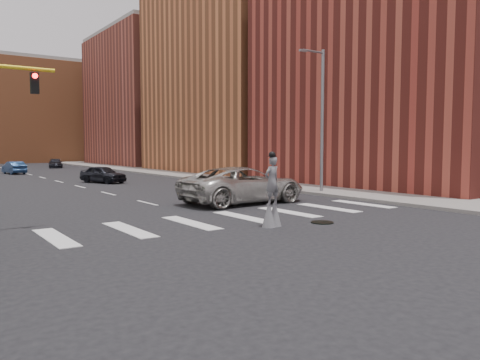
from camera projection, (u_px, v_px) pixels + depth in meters
ground_plane at (232, 223)px, 18.45m from camera, size 160.00×160.00×0.00m
sidewalk_right at (193, 176)px, 46.00m from camera, size 5.00×90.00×0.18m
manhole at (322, 222)px, 18.55m from camera, size 0.90×0.90×0.04m
building_near at (405, 45)px, 36.83m from camera, size 16.00×20.00×22.00m
building_mid at (242, 69)px, 54.66m from camera, size 16.00×22.00×24.00m
building_far at (155, 102)px, 74.33m from camera, size 16.00×22.00×20.00m
building_backdrop at (17, 113)px, 84.72m from camera, size 26.00×14.00×18.00m
streetlight at (321, 116)px, 29.26m from camera, size 2.05×0.20×9.00m
stilt_performer at (272, 197)px, 17.62m from camera, size 0.84×0.56×2.85m
suv_crossing at (243, 185)px, 24.86m from camera, size 7.07×3.43×1.94m
car_near at (103, 174)px, 38.24m from camera, size 3.18×4.50×1.42m
car_mid at (14, 168)px, 50.14m from camera, size 1.96×4.23×1.34m
car_far at (55, 163)px, 63.81m from camera, size 2.50×4.42×1.21m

